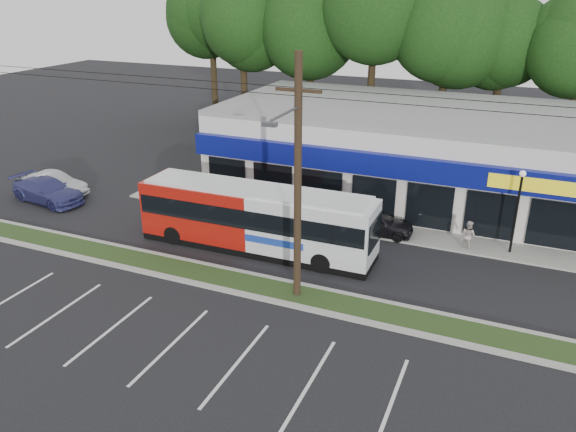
# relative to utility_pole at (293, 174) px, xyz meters

# --- Properties ---
(ground) EXTENTS (120.00, 120.00, 0.00)m
(ground) POSITION_rel_utility_pole_xyz_m (-2.83, -0.93, -5.41)
(ground) COLOR black
(ground) RESTS_ON ground
(grass_strip) EXTENTS (40.00, 1.60, 0.12)m
(grass_strip) POSITION_rel_utility_pole_xyz_m (-2.83, 0.07, -5.35)
(grass_strip) COLOR #2A3917
(grass_strip) RESTS_ON ground
(curb_south) EXTENTS (40.00, 0.25, 0.14)m
(curb_south) POSITION_rel_utility_pole_xyz_m (-2.83, -0.78, -5.34)
(curb_south) COLOR #9E9E93
(curb_south) RESTS_ON ground
(curb_north) EXTENTS (40.00, 0.25, 0.14)m
(curb_north) POSITION_rel_utility_pole_xyz_m (-2.83, 0.92, -5.34)
(curb_north) COLOR #9E9E93
(curb_north) RESTS_ON ground
(sidewalk) EXTENTS (32.00, 2.20, 0.10)m
(sidewalk) POSITION_rel_utility_pole_xyz_m (2.17, 8.07, -5.36)
(sidewalk) COLOR #9E9E93
(sidewalk) RESTS_ON ground
(strip_mall) EXTENTS (25.00, 12.55, 5.30)m
(strip_mall) POSITION_rel_utility_pole_xyz_m (2.67, 14.99, -2.76)
(strip_mall) COLOR beige
(strip_mall) RESTS_ON ground
(utility_pole) EXTENTS (50.00, 2.77, 10.00)m
(utility_pole) POSITION_rel_utility_pole_xyz_m (0.00, 0.00, 0.00)
(utility_pole) COLOR black
(utility_pole) RESTS_ON ground
(lamp_post) EXTENTS (0.30, 0.30, 4.25)m
(lamp_post) POSITION_rel_utility_pole_xyz_m (8.17, 7.87, -2.74)
(lamp_post) COLOR black
(lamp_post) RESTS_ON ground
(tree_line) EXTENTS (46.76, 6.76, 11.83)m
(tree_line) POSITION_rel_utility_pole_xyz_m (1.17, 25.07, 3.00)
(tree_line) COLOR black
(tree_line) RESTS_ON ground
(metrobus) EXTENTS (11.85, 2.65, 3.18)m
(metrobus) POSITION_rel_utility_pole_xyz_m (-3.43, 3.57, -3.73)
(metrobus) COLOR #A3140C
(metrobus) RESTS_ON ground
(car_dark) EXTENTS (4.11, 1.99, 1.35)m
(car_dark) POSITION_rel_utility_pole_xyz_m (1.49, 7.57, -4.74)
(car_dark) COLOR black
(car_dark) RESTS_ON ground
(car_silver) EXTENTS (4.37, 1.61, 1.43)m
(car_silver) POSITION_rel_utility_pole_xyz_m (-18.28, 5.38, -4.70)
(car_silver) COLOR #B3B6BB
(car_silver) RESTS_ON ground
(car_blue) EXTENTS (5.20, 2.75, 1.44)m
(car_blue) POSITION_rel_utility_pole_xyz_m (-17.80, 4.43, -4.70)
(car_blue) COLOR navy
(car_blue) RESTS_ON ground
(pedestrian_a) EXTENTS (0.78, 0.73, 1.80)m
(pedestrian_a) POSITION_rel_utility_pole_xyz_m (-0.19, 7.50, -4.51)
(pedestrian_a) COLOR white
(pedestrian_a) RESTS_ON ground
(pedestrian_b) EXTENTS (0.91, 0.83, 1.51)m
(pedestrian_b) POSITION_rel_utility_pole_xyz_m (6.17, 7.57, -4.66)
(pedestrian_b) COLOR #C0B3AD
(pedestrian_b) RESTS_ON ground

